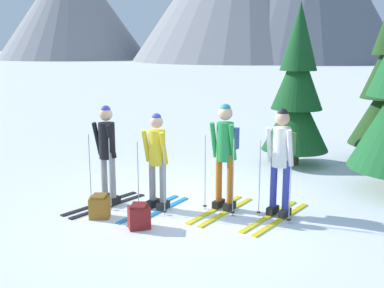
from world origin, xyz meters
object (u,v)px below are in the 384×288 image
at_px(skier_in_yellow, 157,158).
at_px(skier_in_white, 281,156).
at_px(backpack_on_snow_front, 139,216).
at_px(skier_in_black, 107,151).
at_px(backpack_on_snow_beside, 100,207).
at_px(skier_in_green, 225,150).
at_px(pine_tree_far, 297,92).

xyz_separation_m(skier_in_yellow, skier_in_white, (2.02, -0.24, 0.11)).
height_order(skier_in_yellow, backpack_on_snow_front, skier_in_yellow).
height_order(skier_in_black, backpack_on_snow_beside, skier_in_black).
bearing_deg(backpack_on_snow_front, skier_in_white, 15.88).
distance_m(backpack_on_snow_front, backpack_on_snow_beside, 0.81).
distance_m(skier_in_black, skier_in_yellow, 0.92).
height_order(skier_in_yellow, skier_in_white, skier_in_white).
bearing_deg(skier_in_white, backpack_on_snow_beside, -175.72).
relative_size(skier_in_green, backpack_on_snow_front, 4.72).
bearing_deg(pine_tree_far, skier_in_black, -141.26).
relative_size(skier_in_black, skier_in_white, 0.98).
distance_m(skier_in_white, pine_tree_far, 3.57).
relative_size(skier_in_yellow, pine_tree_far, 0.45).
distance_m(skier_in_green, skier_in_white, 0.93).
xyz_separation_m(skier_in_green, backpack_on_snow_front, (-1.31, -0.91, -0.84)).
xyz_separation_m(skier_in_green, pine_tree_far, (1.67, 3.13, 0.65)).
relative_size(skier_in_yellow, skier_in_green, 0.91).
height_order(skier_in_black, skier_in_yellow, skier_in_black).
xyz_separation_m(skier_in_black, backpack_on_snow_front, (0.71, -1.07, -0.77)).
distance_m(skier_in_white, backpack_on_snow_front, 2.42).
relative_size(pine_tree_far, backpack_on_snow_beside, 9.67).
xyz_separation_m(skier_in_green, skier_in_white, (0.88, -0.28, -0.03)).
relative_size(skier_in_white, backpack_on_snow_front, 4.63).
distance_m(skier_in_green, pine_tree_far, 3.61).
bearing_deg(skier_in_black, skier_in_yellow, -13.49).
height_order(pine_tree_far, backpack_on_snow_front, pine_tree_far).
height_order(skier_in_yellow, skier_in_green, skier_in_green).
bearing_deg(skier_in_yellow, backpack_on_snow_beside, -152.65).
distance_m(skier_in_white, backpack_on_snow_beside, 3.02).
bearing_deg(skier_in_yellow, skier_in_white, -6.73).
relative_size(pine_tree_far, backpack_on_snow_front, 9.61).
bearing_deg(backpack_on_snow_beside, skier_in_white, 4.28).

